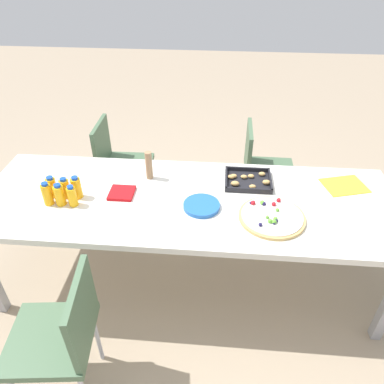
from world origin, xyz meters
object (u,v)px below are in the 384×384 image
Objects in this scene: chair_far_right at (261,166)px; plate_stack at (202,206)px; chair_near_left at (63,333)px; snack_tray at (248,180)px; juice_bottle_5 at (77,188)px; juice_bottle_2 at (72,196)px; juice_bottle_4 at (65,188)px; party_table at (187,206)px; juice_bottle_3 at (52,187)px; cardboard_tube at (149,165)px; juice_bottle_1 at (60,195)px; paper_folder at (344,186)px; napkin_stack at (122,193)px; chair_far_left at (118,161)px; fruit_pizza at (272,217)px; juice_bottle_0 at (47,194)px.

plate_stack is (-0.43, -0.87, 0.24)m from chair_far_right.
chair_near_left is 1.38m from snack_tray.
juice_bottle_5 is 0.76m from plate_stack.
chair_far_right is 6.05× the size of juice_bottle_2.
chair_far_right is at bearing 33.22° from juice_bottle_4.
party_table is at bearing 3.22° from juice_bottle_5.
cardboard_tube is at bearing 23.91° from juice_bottle_3.
juice_bottle_1 is 0.83m from plate_stack.
juice_bottle_2 is at bearing -169.93° from party_table.
chair_near_left is 1.84m from paper_folder.
napkin_stack is at bearing -14.15° from chair_near_left.
chair_far_left is 0.75m from cardboard_tube.
fruit_pizza is 0.61m from paper_folder.
paper_folder is (0.49, 0.36, -0.01)m from fruit_pizza.
chair_far_right is 1.17m from chair_far_left.
party_table is 0.37m from cardboard_tube.
juice_bottle_1 reaches higher than chair_near_left.
fruit_pizza is (-0.03, -0.93, 0.24)m from chair_far_right.
juice_bottle_1 reaches higher than chair_far_right.
juice_bottle_0 is 0.08m from juice_bottle_3.
juice_bottle_0 is at bearing -162.36° from napkin_stack.
chair_far_right is at bearing -39.48° from chair_near_left.
chair_near_left is 5.87× the size of juice_bottle_1.
juice_bottle_2 reaches higher than party_table.
juice_bottle_5 is at bearing 176.93° from plate_stack.
party_table is at bearing 39.35° from chair_far_left.
chair_far_left is 6.25× the size of juice_bottle_4.
juice_bottle_0 reaches higher than snack_tray.
juice_bottle_4 is 1.24m from fruit_pizza.
chair_far_left is at bearing 78.06° from juice_bottle_3.
paper_folder is (1.80, 0.34, -0.07)m from juice_bottle_0.
juice_bottle_5 reaches higher than party_table.
chair_far_right reaches higher than plate_stack.
juice_bottle_0 is 0.07m from juice_bottle_1.
juice_bottle_3 is 1.03× the size of juice_bottle_4.
juice_bottle_2 reaches higher than napkin_stack.
napkin_stack is (-0.41, 0.01, 0.07)m from party_table.
juice_bottle_3 is at bearing -57.95° from chair_far_right.
juice_bottle_3 is at bearing 135.14° from juice_bottle_1.
juice_bottle_0 is 0.40× the size of fruit_pizza.
chair_far_right is 3.19× the size of paper_folder.
chair_far_left is 5.53× the size of napkin_stack.
chair_near_left is (-0.52, -0.81, -0.17)m from party_table.
juice_bottle_2 reaches higher than plate_stack.
chair_far_left is 1.15m from plate_stack.
juice_bottle_3 is at bearing -168.25° from snack_tray.
juice_bottle_1 reaches higher than napkin_stack.
juice_bottle_0 is at bearing 179.68° from juice_bottle_2.
chair_far_left reaches higher than napkin_stack.
juice_bottle_4 is 0.62× the size of plate_stack.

